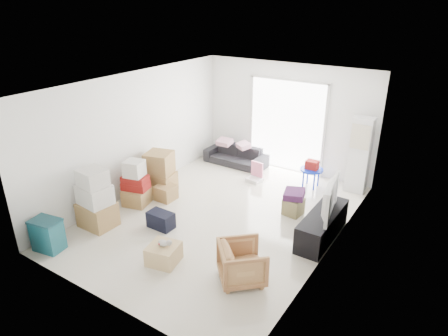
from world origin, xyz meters
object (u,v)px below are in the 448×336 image
Objects in this scene: ottoman at (293,206)px; tv_console at (322,225)px; storage_bins at (47,235)px; sofa at (236,153)px; ac_tower at (359,155)px; wood_crate at (164,254)px; kids_table at (312,168)px; television at (324,209)px; armchair at (242,261)px.

tv_console is at bearing -32.99° from ottoman.
storage_bins reaches higher than tv_console.
tv_console is 0.93× the size of sofa.
storage_bins is (-3.85, -5.28, -0.58)m from ac_tower.
sofa is at bearing 145.64° from ottoman.
wood_crate is at bearing -113.16° from ac_tower.
ac_tower is at bearing 53.90° from storage_bins.
kids_table is (-0.99, 1.93, 0.21)m from tv_console.
ac_tower is at bearing 91.25° from tv_console.
wood_crate is at bearing -74.17° from sofa.
ottoman is at bearing -82.42° from kids_table.
ac_tower is 4.95× the size of ottoman.
television reaches higher than sofa.
ottoman is (-0.80, 0.52, -0.42)m from television.
ac_tower is 3.18m from sofa.
television is at bearing 0.00° from tv_console.
wood_crate is (-1.16, -2.68, -0.01)m from ottoman.
tv_console is at bearing -34.01° from sofa.
storage_bins is at bearing -126.10° from ac_tower.
armchair is 1.45× the size of wood_crate.
storage_bins reaches higher than wood_crate.
kids_table reaches higher than ottoman.
television is 2.95m from wood_crate.
television is 2.17m from kids_table.
ac_tower reaches higher than wood_crate.
storage_bins is 1.68× the size of ottoman.
television is 1.90× the size of storage_bins.
television is at bearing 37.44° from storage_bins.
armchair is at bearing -108.52° from tv_console.
kids_table reaches higher than tv_console.
television is at bearing 47.86° from wood_crate.
armchair is (2.56, -3.99, 0.02)m from sofa.
television is at bearing -32.99° from ottoman.
wood_crate is at bearing 127.57° from television.
wood_crate is (1.22, -4.31, -0.17)m from sofa.
sofa is 5.18m from storage_bins.
tv_console is 2.92m from wood_crate.
sofa is at bearing 174.36° from kids_table.
tv_console is at bearing -88.75° from ac_tower.
ac_tower is 3.60× the size of wood_crate.
television is 1.04m from ottoman.
tv_console is 1.95m from armchair.
television is 1.60× the size of armchair.
tv_console is 4.91m from storage_bins.
armchair reaches higher than kids_table.
ottoman is (3.10, 3.50, -0.12)m from storage_bins.
tv_console is 0.33m from television.
armchair is at bearing 13.30° from wood_crate.
sofa is 2.38× the size of armchair.
television reaches higher than ottoman.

